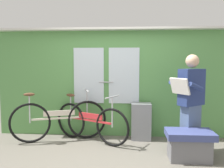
{
  "coord_description": "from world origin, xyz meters",
  "views": [
    {
      "loc": [
        0.24,
        -3.54,
        1.48
      ],
      "look_at": [
        -0.04,
        0.44,
        1.12
      ],
      "focal_mm": 38.09,
      "sensor_mm": 36.0,
      "label": 1
    }
  ],
  "objects_px": {
    "bicycle_leaning_behind": "(59,120)",
    "bench_seat_corner": "(189,144)",
    "bicycle_near_door": "(90,122)",
    "passenger_reading_newspaper": "(191,101)",
    "trash_bin_by_wall": "(141,121)"
  },
  "relations": [
    {
      "from": "bicycle_leaning_behind",
      "to": "bench_seat_corner",
      "type": "xyz_separation_m",
      "value": [
        2.23,
        -0.74,
        -0.15
      ]
    },
    {
      "from": "bicycle_near_door",
      "to": "bench_seat_corner",
      "type": "xyz_separation_m",
      "value": [
        1.64,
        -0.73,
        -0.13
      ]
    },
    {
      "from": "bicycle_leaning_behind",
      "to": "bench_seat_corner",
      "type": "distance_m",
      "value": 2.36
    },
    {
      "from": "passenger_reading_newspaper",
      "to": "bicycle_near_door",
      "type": "bearing_deg",
      "value": -49.42
    },
    {
      "from": "bicycle_near_door",
      "to": "passenger_reading_newspaper",
      "type": "height_order",
      "value": "passenger_reading_newspaper"
    },
    {
      "from": "bicycle_leaning_behind",
      "to": "passenger_reading_newspaper",
      "type": "relative_size",
      "value": 1.07
    },
    {
      "from": "bicycle_near_door",
      "to": "bench_seat_corner",
      "type": "bearing_deg",
      "value": 3.89
    },
    {
      "from": "bicycle_leaning_behind",
      "to": "trash_bin_by_wall",
      "type": "relative_size",
      "value": 2.44
    },
    {
      "from": "bicycle_near_door",
      "to": "bench_seat_corner",
      "type": "relative_size",
      "value": 2.11
    },
    {
      "from": "bicycle_near_door",
      "to": "passenger_reading_newspaper",
      "type": "distance_m",
      "value": 1.84
    },
    {
      "from": "bicycle_leaning_behind",
      "to": "passenger_reading_newspaper",
      "type": "distance_m",
      "value": 2.4
    },
    {
      "from": "trash_bin_by_wall",
      "to": "bench_seat_corner",
      "type": "distance_m",
      "value": 1.16
    },
    {
      "from": "bicycle_leaning_behind",
      "to": "trash_bin_by_wall",
      "type": "xyz_separation_m",
      "value": [
        1.55,
        0.2,
        -0.04
      ]
    },
    {
      "from": "bicycle_leaning_behind",
      "to": "bench_seat_corner",
      "type": "bearing_deg",
      "value": -36.78
    },
    {
      "from": "trash_bin_by_wall",
      "to": "bench_seat_corner",
      "type": "relative_size",
      "value": 1.01
    }
  ]
}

